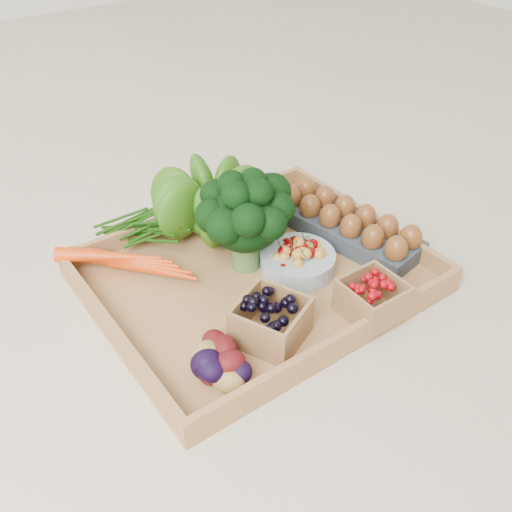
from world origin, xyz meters
TOP-DOWN VIEW (x-y plane):
  - ground at (0.00, 0.00)m, footprint 4.00×4.00m
  - tray at (0.00, 0.00)m, footprint 0.55×0.45m
  - carrots at (-0.17, 0.13)m, footprint 0.19×0.14m
  - lettuce at (0.01, 0.16)m, footprint 0.15×0.15m
  - broccoli at (0.00, 0.04)m, footprint 0.17×0.17m
  - cherry_bowl at (0.07, -0.03)m, footprint 0.13×0.13m
  - egg_carton at (0.21, -0.00)m, footprint 0.15×0.31m
  - potatoes at (-0.18, -0.15)m, footprint 0.13×0.13m
  - punnet_blackberry at (-0.07, -0.14)m, footprint 0.13×0.13m
  - punnet_raspberry at (0.10, -0.19)m, footprint 0.09×0.09m

SIDE VIEW (x-z plane):
  - ground at x=0.00m, z-range 0.00..0.00m
  - tray at x=0.00m, z-range 0.00..0.01m
  - egg_carton at x=0.21m, z-range 0.01..0.05m
  - cherry_bowl at x=0.07m, z-range 0.01..0.05m
  - carrots at x=-0.17m, z-range 0.01..0.06m
  - punnet_raspberry at x=0.10m, z-range 0.01..0.08m
  - punnet_blackberry at x=-0.07m, z-range 0.01..0.08m
  - potatoes at x=-0.18m, z-range 0.01..0.09m
  - broccoli at x=0.00m, z-range 0.02..0.15m
  - lettuce at x=0.01m, z-range 0.02..0.17m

